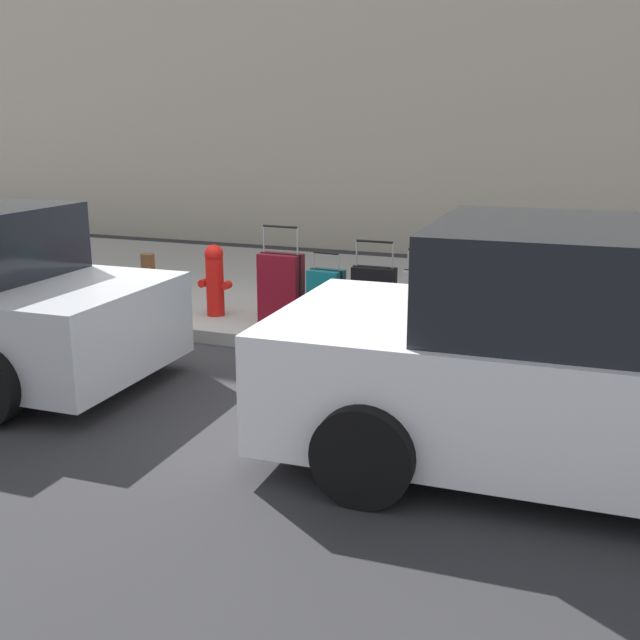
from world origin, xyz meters
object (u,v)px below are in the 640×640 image
object	(u,v)px
suitcase_olive_1	(478,304)
suitcase_teal_4	(326,298)
suitcase_navy_0	(537,309)
suitcase_black_3	(374,299)
suitcase_maroon_5	(281,288)
bollard_post	(149,283)
parked_car_white_0	(611,362)
suitcase_silver_2	(423,304)
fire_hydrant	(215,279)

from	to	relation	value
suitcase_olive_1	suitcase_teal_4	size ratio (longest dim) A/B	0.99
suitcase_navy_0	suitcase_olive_1	world-z (taller)	suitcase_navy_0
suitcase_black_3	suitcase_maroon_5	distance (m)	1.04
bollard_post	suitcase_teal_4	bearing A→B (deg)	-176.37
suitcase_black_3	bollard_post	distance (m)	2.64
suitcase_navy_0	parked_car_white_0	world-z (taller)	parked_car_white_0
bollard_post	parked_car_white_0	bearing A→B (deg)	156.42
suitcase_navy_0	suitcase_teal_4	xyz separation A→B (m)	(2.16, -0.01, -0.08)
suitcase_navy_0	suitcase_olive_1	size ratio (longest dim) A/B	1.21
suitcase_olive_1	bollard_post	bearing A→B (deg)	2.85
suitcase_black_3	parked_car_white_0	xyz separation A→B (m)	(-2.33, 2.32, 0.29)
suitcase_olive_1	parked_car_white_0	size ratio (longest dim) A/B	0.18
suitcase_olive_1	suitcase_teal_4	bearing A→B (deg)	1.82
bollard_post	parked_car_white_0	distance (m)	5.42
suitcase_olive_1	suitcase_silver_2	distance (m)	0.54
fire_hydrant	bollard_post	distance (m)	0.79
suitcase_black_3	suitcase_teal_4	size ratio (longest dim) A/B	1.18
bollard_post	suitcase_black_3	bearing A→B (deg)	-176.51
suitcase_silver_2	suitcase_maroon_5	bearing A→B (deg)	-1.22
suitcase_teal_4	bollard_post	distance (m)	2.12
suitcase_olive_1	suitcase_silver_2	size ratio (longest dim) A/B	0.88
suitcase_silver_2	parked_car_white_0	xyz separation A→B (m)	(-1.78, 2.27, 0.28)
suitcase_navy_0	bollard_post	distance (m)	4.27
suitcase_black_3	suitcase_navy_0	bearing A→B (deg)	178.86
suitcase_olive_1	suitcase_teal_4	distance (m)	1.59
suitcase_black_3	suitcase_teal_4	world-z (taller)	suitcase_black_3
suitcase_maroon_5	fire_hydrant	distance (m)	0.82
suitcase_olive_1	suitcase_navy_0	bearing A→B (deg)	174.27
suitcase_maroon_5	bollard_post	bearing A→B (deg)	5.03
suitcase_black_3	suitcase_maroon_5	bearing A→B (deg)	1.13
suitcase_black_3	bollard_post	bearing A→B (deg)	3.49
suitcase_navy_0	parked_car_white_0	bearing A→B (deg)	106.66
suitcase_navy_0	fire_hydrant	xyz separation A→B (m)	(3.50, -0.02, 0.04)
suitcase_silver_2	fire_hydrant	distance (m)	2.40
suitcase_teal_4	fire_hydrant	bearing A→B (deg)	-0.68
suitcase_teal_4	suitcase_maroon_5	size ratio (longest dim) A/B	0.76
suitcase_olive_1	fire_hydrant	world-z (taller)	fire_hydrant
suitcase_navy_0	fire_hydrant	world-z (taller)	suitcase_navy_0
suitcase_teal_4	suitcase_navy_0	bearing A→B (deg)	179.83
fire_hydrant	suitcase_teal_4	bearing A→B (deg)	179.32
parked_car_white_0	fire_hydrant	bearing A→B (deg)	-28.93
suitcase_olive_1	parked_car_white_0	bearing A→B (deg)	118.06
suitcase_silver_2	parked_car_white_0	distance (m)	2.90
fire_hydrant	suitcase_olive_1	bearing A→B (deg)	-179.32
suitcase_teal_4	fire_hydrant	xyz separation A→B (m)	(1.34, -0.02, 0.11)
suitcase_olive_1	suitcase_black_3	distance (m)	1.07
suitcase_olive_1	suitcase_maroon_5	distance (m)	2.12
bollard_post	suitcase_maroon_5	bearing A→B (deg)	-174.97
suitcase_black_3	suitcase_maroon_5	world-z (taller)	suitcase_maroon_5
fire_hydrant	suitcase_black_3	bearing A→B (deg)	-179.68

